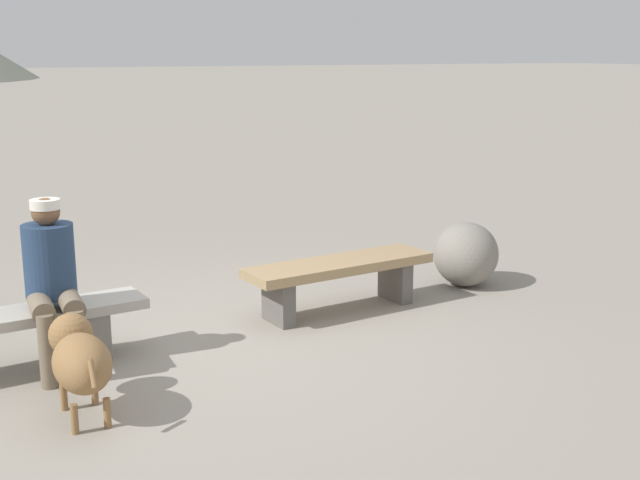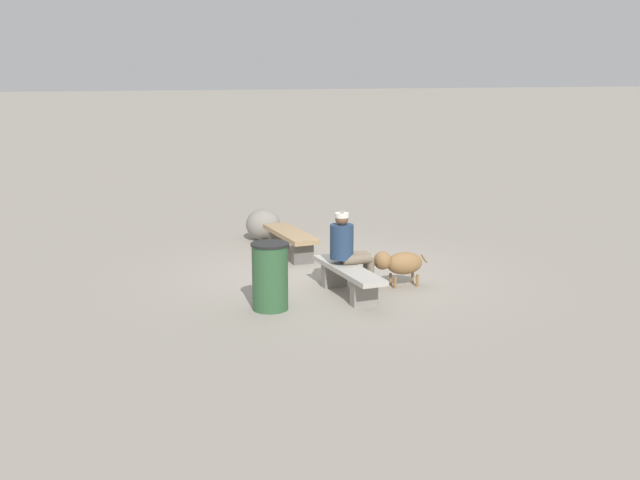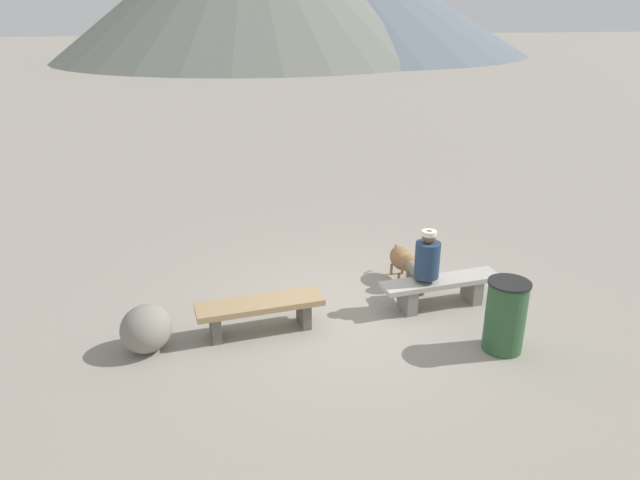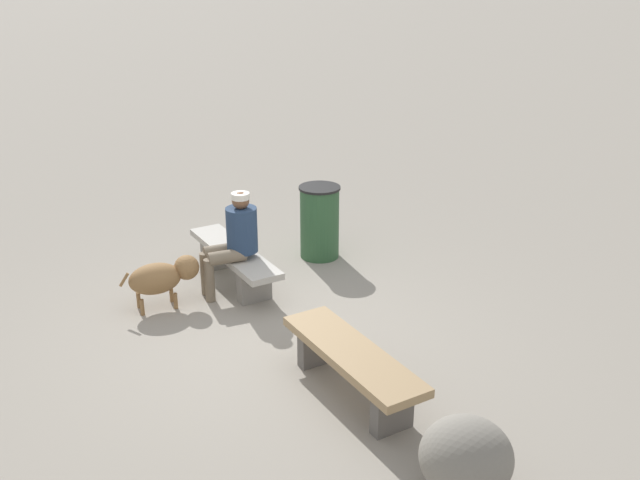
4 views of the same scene
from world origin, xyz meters
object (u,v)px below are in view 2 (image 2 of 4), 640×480
object	(u,v)px
seated_person	(347,246)
boulder	(263,225)
bench_right	(349,276)
dog	(399,263)
bench_left	(290,238)
trash_bin	(270,276)

from	to	relation	value
seated_person	boulder	world-z (taller)	seated_person
seated_person	bench_right	bearing A→B (deg)	-12.04
seated_person	dog	world-z (taller)	seated_person
bench_right	seated_person	size ratio (longest dim) A/B	1.51
seated_person	dog	distance (m)	0.89
bench_right	boulder	bearing A→B (deg)	179.19
bench_right	boulder	xyz separation A→B (m)	(-4.04, -0.28, 0.01)
bench_right	bench_left	bearing A→B (deg)	178.34
seated_person	boulder	bearing A→B (deg)	-171.25
bench_left	trash_bin	size ratio (longest dim) A/B	1.82
bench_left	boulder	bearing A→B (deg)	-179.26
bench_left	trash_bin	bearing A→B (deg)	-25.61
trash_bin	bench_right	bearing A→B (deg)	103.04
dog	seated_person	bearing A→B (deg)	0.81
seated_person	trash_bin	xyz separation A→B (m)	(0.53, -1.31, -0.21)
seated_person	boulder	size ratio (longest dim) A/B	1.78
bench_right	dog	world-z (taller)	dog
bench_right	seated_person	distance (m)	0.46
seated_person	dog	xyz separation A→B (m)	(0.01, 0.83, -0.32)
bench_left	bench_right	world-z (taller)	bench_left
dog	boulder	distance (m)	3.99
trash_bin	boulder	world-z (taller)	trash_bin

